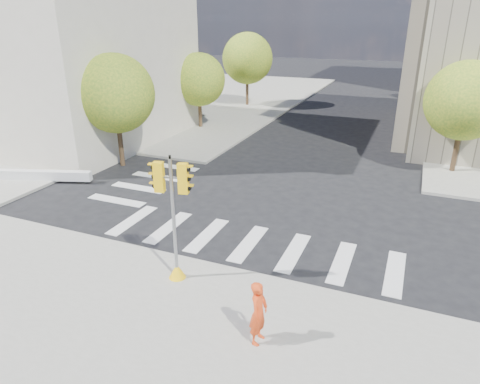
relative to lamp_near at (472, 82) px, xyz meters
name	(u,v)px	position (x,y,z in m)	size (l,w,h in m)	color
ground	(268,223)	(-8.00, -14.00, -4.58)	(160.00, 160.00, 0.00)	black
sidewalk_far_left	(175,96)	(-28.00, 12.00, -4.50)	(28.00, 40.00, 0.15)	gray
classical_building	(36,44)	(-28.00, -6.00, 1.86)	(19.00, 15.00, 12.70)	beige
tree_lw_near	(115,94)	(-18.50, -10.00, -0.38)	(4.40, 4.40, 6.41)	#382616
tree_lw_mid	(199,80)	(-18.50, 0.00, -0.82)	(4.00, 4.00, 5.77)	#382616
tree_lw_far	(247,58)	(-18.50, 10.00, -0.04)	(4.80, 4.80, 6.95)	#382616
tree_re_near	(466,101)	(-0.50, -4.00, -0.53)	(4.20, 4.20, 6.16)	#382616
tree_re_mid	(456,71)	(-0.50, 8.00, -0.23)	(4.60, 4.60, 6.66)	#382616
tree_re_far	(449,63)	(-0.50, 20.00, -0.71)	(4.00, 4.00, 5.88)	#382616
lamp_near	(472,82)	(0.00, 0.00, 0.00)	(0.35, 0.18, 8.11)	black
lamp_far	(459,61)	(0.00, 14.00, 0.00)	(0.35, 0.18, 8.11)	black
traffic_signal	(174,229)	(-9.34, -19.28, -2.65)	(1.08, 0.56, 4.23)	yellow
photographer	(259,313)	(-5.83, -21.07, -3.53)	(0.66, 0.43, 1.80)	#E14115
planter_wall	(36,175)	(-21.00, -14.09, -4.18)	(6.00, 0.40, 0.50)	silver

